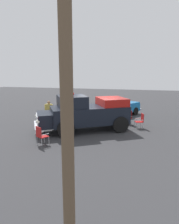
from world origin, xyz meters
name	(u,v)px	position (x,y,z in m)	size (l,w,h in m)	color
ground_plane	(97,128)	(0.00, 0.00, 0.00)	(60.00, 60.00, 0.00)	#333335
vintage_fire_truck	(86,113)	(0.82, -0.54, 1.20)	(4.91, 6.22, 2.59)	black
classic_hot_rod	(118,107)	(-4.23, 0.92, 0.75)	(4.66, 3.93, 1.46)	black
lawn_chair_near_truck	(129,116)	(-1.56, 2.04, 0.59)	(0.68, 0.68, 1.02)	#B7BABF
lawn_chair_by_car	(141,120)	(-0.63, 2.91, 0.59)	(0.63, 0.62, 1.02)	#B7BABF
lawn_chair_spare	(41,134)	(4.02, -2.12, 0.59)	(0.67, 0.67, 1.02)	#B7BABF
spectator_seated	(127,115)	(-1.49, 1.93, 0.70)	(0.60, 0.65, 1.29)	#383842
spectator_standing	(49,110)	(-0.43, -3.76, 0.96)	(0.34, 0.65, 1.68)	#2D334C
utility_pole	(66,82)	(9.61, 1.53, 3.66)	(0.70, 1.64, 7.04)	brown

